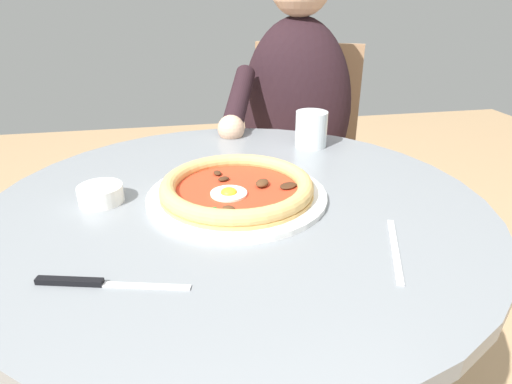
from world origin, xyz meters
TOP-DOWN VIEW (x-y plane):
  - dining_table at (0.00, 0.00)m, footprint 0.89×0.89m
  - pizza_on_plate at (0.00, 0.01)m, footprint 0.32×0.32m
  - water_glass at (0.22, 0.26)m, footprint 0.08×0.08m
  - steak_knife at (-0.22, -0.21)m, footprint 0.20×0.06m
  - ramekin_capers at (-0.24, 0.04)m, footprint 0.08×0.08m
  - fork_utensil at (0.20, -0.21)m, footprint 0.08×0.16m
  - diner_person at (0.28, 0.60)m, footprint 0.49×0.47m
  - cafe_chair_diner at (0.34, 0.74)m, footprint 0.57×0.57m

SIDE VIEW (x-z plane):
  - diner_person at x=0.28m, z-range -0.07..1.09m
  - cafe_chair_diner at x=0.34m, z-range 0.09..0.98m
  - dining_table at x=0.00m, z-range 0.20..0.92m
  - fork_utensil at x=0.20m, z-range 0.72..0.72m
  - steak_knife at x=-0.22m, z-range 0.72..0.72m
  - ramekin_capers at x=-0.24m, z-range 0.72..0.75m
  - pizza_on_plate at x=0.00m, z-range 0.71..0.75m
  - water_glass at x=0.22m, z-range 0.71..0.79m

